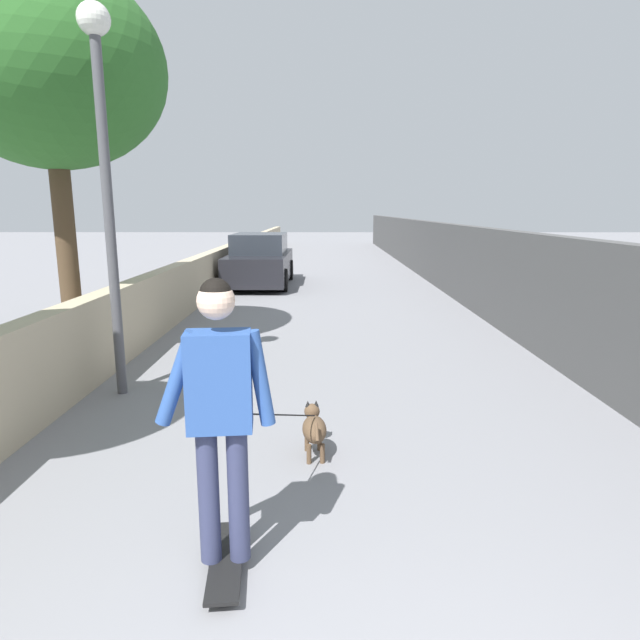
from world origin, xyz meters
The scene contains 9 objects.
ground_plane centered at (14.00, 0.00, 0.00)m, with size 80.00×80.00×0.00m, color gray.
wall_left centered at (12.00, 3.26, 0.56)m, with size 48.00×0.30×1.12m, color tan.
fence_right centered at (12.00, -3.26, 0.93)m, with size 48.00×0.30×1.86m, color #4C4C4C.
tree_left_near centered at (7.50, 4.00, 4.13)m, with size 3.17×3.17×5.51m.
lamp_post centered at (5.91, 2.71, 3.03)m, with size 0.36×0.36×4.45m.
skateboard centered at (2.57, 0.82, 0.07)m, with size 0.82×0.28×0.08m.
person_skateboarder centered at (2.57, 0.82, 1.13)m, with size 0.26×0.72×1.78m.
dog centered at (4.19, 0.29, 0.27)m, with size 1.94×0.67×1.06m.
car_near centered at (15.64, 2.11, 0.72)m, with size 4.21×1.80×1.54m.
Camera 1 is at (-0.44, 0.20, 2.24)m, focal length 30.19 mm.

